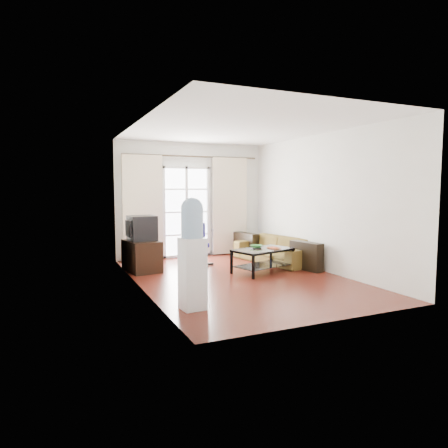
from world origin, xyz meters
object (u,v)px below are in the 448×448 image
at_px(task_chair, 199,253).
at_px(water_cooler, 192,251).
at_px(sofa, 273,249).
at_px(coffee_table, 263,257).
at_px(crt_tv, 141,228).
at_px(tv_stand, 142,256).

distance_m(task_chair, water_cooler, 3.07).
relative_size(sofa, water_cooler, 1.36).
bearing_deg(coffee_table, crt_tv, 152.14).
distance_m(coffee_table, tv_stand, 2.38).
height_order(sofa, water_cooler, water_cooler).
relative_size(coffee_table, task_chair, 1.44).
bearing_deg(tv_stand, water_cooler, -96.93).
distance_m(sofa, water_cooler, 3.78).
relative_size(sofa, task_chair, 2.31).
xyz_separation_m(sofa, tv_stand, (-2.87, 0.24, 0.02)).
bearing_deg(tv_stand, crt_tv, 82.46).
height_order(tv_stand, water_cooler, water_cooler).
relative_size(coffee_table, water_cooler, 0.85).
height_order(crt_tv, task_chair, crt_tv).
distance_m(crt_tv, task_chair, 1.36).
bearing_deg(coffee_table, tv_stand, 152.80).
height_order(sofa, task_chair, task_chair).
bearing_deg(crt_tv, task_chair, -2.98).
relative_size(sofa, tv_stand, 2.49).
bearing_deg(crt_tv, sofa, -9.42).
distance_m(tv_stand, water_cooler, 2.80).
bearing_deg(water_cooler, coffee_table, 34.63).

